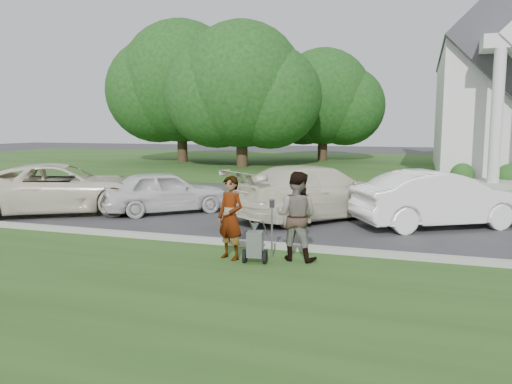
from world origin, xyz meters
The scene contains 15 objects.
ground centered at (0.00, 0.00, 0.00)m, with size 120.00×120.00×0.00m, color #333335.
grass_strip centered at (0.00, -3.00, 0.01)m, with size 80.00×7.00×0.01m, color #264B1A.
church_lawn centered at (0.00, 27.00, 0.01)m, with size 80.00×30.00×0.01m, color #264B1A.
curb centered at (0.00, 0.55, 0.07)m, with size 80.00×0.18×0.15m, color #9E9E93.
tree_left centered at (-8.01, 21.99, 5.11)m, with size 10.63×8.40×9.71m.
tree_far centered at (-14.01, 24.99, 5.69)m, with size 11.64×9.20×10.73m.
tree_back centered at (-4.01, 29.99, 4.73)m, with size 9.61×7.60×8.89m.
striping_cart centered at (0.52, -0.70, 0.38)m, with size 0.52×0.99×0.88m.
person_left centered at (-0.06, -0.56, 0.86)m, with size 0.63×0.41×1.72m, color #999999.
person_right centered at (1.24, -0.20, 0.91)m, with size 0.89×0.69×1.82m, color #999999.
parking_meter_near centered at (0.73, -0.23, 0.79)m, with size 0.09×0.08×1.25m.
car_a centered at (-7.19, 3.00, 0.79)m, with size 2.61×5.65×1.57m, color #ECE5C8.
car_b centered at (-4.10, 4.07, 0.68)m, with size 1.59×3.96×1.35m, color silver.
car_c centered at (0.66, 4.54, 0.80)m, with size 2.24×5.52×1.60m, color silver.
car_d centered at (4.13, 4.38, 0.77)m, with size 1.63×4.68×1.54m, color white.
Camera 1 is at (3.61, -9.94, 2.73)m, focal length 35.00 mm.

